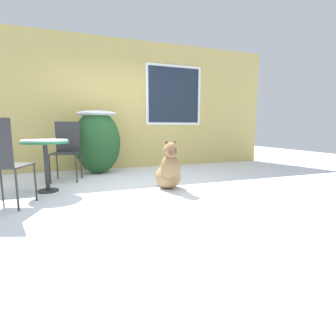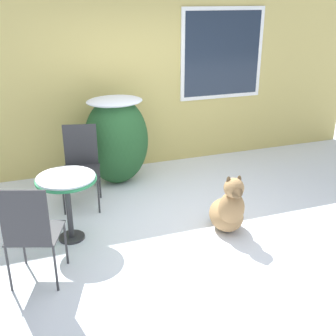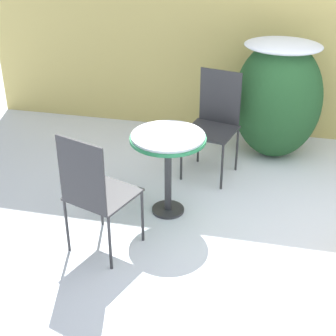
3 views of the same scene
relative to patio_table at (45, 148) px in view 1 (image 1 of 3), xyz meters
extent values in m
plane|color=white|center=(1.32, -0.22, -0.66)|extent=(16.00, 16.00, 0.00)
cube|color=tan|center=(1.32, 1.98, 0.81)|extent=(8.00, 0.06, 2.93)
cube|color=white|center=(2.80, 1.93, 1.08)|extent=(1.43, 0.04, 1.44)
cube|color=#1E2838|center=(2.80, 1.92, 1.08)|extent=(1.31, 0.01, 1.32)
ellipsoid|color=#235128|center=(0.88, 1.38, -0.01)|extent=(0.93, 0.73, 1.30)
ellipsoid|color=white|center=(0.88, 1.38, 0.58)|extent=(0.79, 0.62, 0.12)
cylinder|color=#2D2D30|center=(0.00, 0.00, -0.64)|extent=(0.30, 0.30, 0.03)
cylinder|color=#2D2D30|center=(0.00, 0.00, -0.28)|extent=(0.06, 0.06, 0.70)
cylinder|color=#237A47|center=(0.00, 0.00, 0.08)|extent=(0.67, 0.67, 0.03)
cylinder|color=white|center=(0.00, 0.00, 0.11)|extent=(0.64, 0.64, 0.02)
cube|color=#2D2D30|center=(0.26, 0.77, -0.16)|extent=(0.57, 0.57, 0.02)
cube|color=#2D2D30|center=(0.31, 0.99, 0.13)|extent=(0.43, 0.11, 0.55)
cylinder|color=#2D2D30|center=(0.00, 0.60, -0.41)|extent=(0.02, 0.02, 0.49)
cylinder|color=#2D2D30|center=(0.43, 0.50, -0.41)|extent=(0.02, 0.02, 0.49)
cylinder|color=#2D2D30|center=(0.10, 1.03, -0.41)|extent=(0.02, 0.02, 0.49)
cylinder|color=#2D2D30|center=(0.52, 0.93, -0.41)|extent=(0.02, 0.02, 0.49)
cube|color=#2D2D30|center=(-0.38, -0.62, -0.16)|extent=(0.60, 0.60, 0.02)
cylinder|color=#2D2D30|center=(-0.11, -0.49, -0.41)|extent=(0.02, 0.02, 0.49)
cylinder|color=#2D2D30|center=(-0.52, -0.34, -0.41)|extent=(0.02, 0.02, 0.49)
cylinder|color=#2D2D30|center=(-0.25, -0.90, -0.41)|extent=(0.02, 0.02, 0.49)
ellipsoid|color=#937047|center=(1.78, -0.40, -0.47)|extent=(0.45, 0.54, 0.37)
ellipsoid|color=#937047|center=(1.76, -0.55, -0.31)|extent=(0.33, 0.30, 0.41)
sphere|color=#937047|center=(1.75, -0.58, -0.03)|extent=(0.23, 0.23, 0.23)
cone|color=brown|center=(1.74, -0.74, -0.05)|extent=(0.14, 0.10, 0.13)
ellipsoid|color=brown|center=(1.69, -0.56, 0.05)|extent=(0.05, 0.04, 0.10)
ellipsoid|color=brown|center=(1.82, -0.58, 0.05)|extent=(0.05, 0.04, 0.10)
ellipsoid|color=#937047|center=(1.80, -0.17, -0.57)|extent=(0.11, 0.24, 0.07)
camera|label=1|loc=(0.34, -4.23, 0.30)|focal=28.00mm
camera|label=2|loc=(-0.37, -4.33, 1.94)|focal=45.00mm
camera|label=3|loc=(0.89, -3.90, 1.98)|focal=55.00mm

